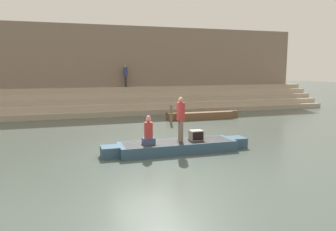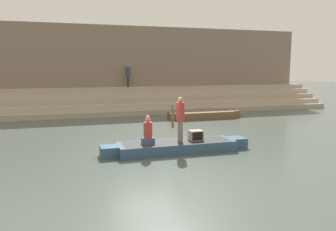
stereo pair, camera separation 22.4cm
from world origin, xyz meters
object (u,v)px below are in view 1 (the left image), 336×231
Objects in this scene: rowboat_main at (177,146)px; person_standing at (181,116)px; moored_boat_shore at (202,115)px; mooring_post at (171,115)px; person_rowing at (149,133)px; person_on_steps at (125,74)px; tv_set at (196,135)px.

person_standing is at bearing -1.63° from rowboat_main.
rowboat_main is 3.39× the size of person_standing.
moored_boat_shore is at bearing 58.58° from rowboat_main.
mooring_post reaches higher than moored_boat_shore.
person_rowing is 13.89m from person_on_steps.
rowboat_main is at bearing -106.37° from mooring_post.
moored_boat_shore is 7.49m from person_on_steps.
person_standing is 1.59× the size of person_rowing.
moored_boat_shore is 4.23× the size of mooring_post.
rowboat_main is 1.22× the size of moored_boat_shore.
tv_set is 6.29m from mooring_post.
rowboat_main is at bearing -174.71° from tv_set.
moored_boat_shore reaches higher than rowboat_main.
moored_boat_shore is at bearing 74.74° from person_on_steps.
mooring_post is at bearing 74.82° from person_standing.
person_standing is at bearing 37.02° from person_on_steps.
person_rowing is (-1.36, -0.09, -0.58)m from person_standing.
tv_set is at bearing -99.10° from mooring_post.
tv_set is at bearing 39.93° from person_on_steps.
tv_set is 13.71m from person_on_steps.
mooring_post is 0.68× the size of person_on_steps.
person_on_steps reaches higher than person_standing.
rowboat_main is at bearing 36.38° from person_on_steps.
moored_boat_shore is 3.27m from mooring_post.
person_standing is 3.37× the size of tv_set.
rowboat_main is 5.39× the size of person_rowing.
person_rowing is 0.65× the size of person_on_steps.
tv_set is at bearing 1.09° from rowboat_main.
person_standing is 1.03× the size of person_on_steps.
person_standing is (0.15, -0.00, 1.24)m from rowboat_main.
person_on_steps is at bearing 94.65° from tv_set.
person_standing is 1.48m from person_rowing.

